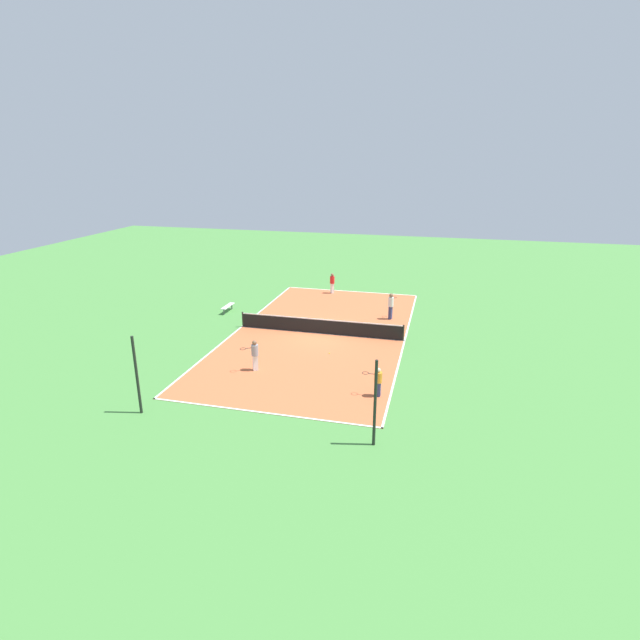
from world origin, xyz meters
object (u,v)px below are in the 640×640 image
(player_coach_red, at_px, (332,282))
(tennis_ball_midcourt, at_px, (329,353))
(player_center_orange, at_px, (378,380))
(fence_post_back_right, at_px, (137,375))
(player_baseline_gray, at_px, (255,353))
(fence_post_back_left, at_px, (375,404))
(tennis_ball_right_alley, at_px, (272,319))
(player_far_white, at_px, (391,304))
(bench, at_px, (228,307))
(tennis_net, at_px, (320,326))

(player_coach_red, bearing_deg, tennis_ball_midcourt, -25.20)
(player_center_orange, relative_size, fence_post_back_right, 0.40)
(player_baseline_gray, distance_m, fence_post_back_right, 6.28)
(player_baseline_gray, height_order, tennis_ball_midcourt, player_baseline_gray)
(fence_post_back_left, bearing_deg, tennis_ball_right_alley, -56.47)
(tennis_ball_right_alley, bearing_deg, player_far_white, -164.23)
(bench, bearing_deg, fence_post_back_right, 9.39)
(player_center_orange, bearing_deg, tennis_net, -54.25)
(tennis_net, distance_m, tennis_ball_right_alley, 4.17)
(bench, xyz_separation_m, tennis_ball_right_alley, (-3.67, 1.02, -0.33))
(player_coach_red, bearing_deg, fence_post_back_left, -20.32)
(player_baseline_gray, distance_m, player_far_white, 11.63)
(player_far_white, relative_size, tennis_ball_right_alley, 26.27)
(fence_post_back_right, bearing_deg, player_far_white, -120.10)
(player_center_orange, relative_size, player_far_white, 0.79)
(tennis_net, height_order, tennis_ball_right_alley, tennis_net)
(tennis_net, height_order, fence_post_back_left, fence_post_back_left)
(player_far_white, relative_size, tennis_ball_midcourt, 26.27)
(fence_post_back_left, bearing_deg, player_coach_red, -72.90)
(bench, distance_m, tennis_ball_right_alley, 3.82)
(bench, height_order, tennis_ball_right_alley, bench)
(player_center_orange, bearing_deg, fence_post_back_left, 100.06)
(player_coach_red, distance_m, fence_post_back_right, 21.22)
(tennis_ball_right_alley, relative_size, fence_post_back_left, 0.02)
(tennis_net, distance_m, player_baseline_gray, 6.47)
(player_baseline_gray, xyz_separation_m, tennis_ball_right_alley, (1.87, -7.93, -0.91))
(tennis_net, bearing_deg, fence_post_back_right, 66.34)
(player_far_white, distance_m, player_coach_red, 7.56)
(fence_post_back_left, bearing_deg, player_center_orange, -84.00)
(bench, bearing_deg, player_far_white, 95.78)
(fence_post_back_right, bearing_deg, tennis_net, -113.66)
(fence_post_back_right, bearing_deg, player_center_orange, -157.38)
(player_coach_red, xyz_separation_m, fence_post_back_right, (3.69, 20.88, 0.83))
(tennis_ball_midcourt, distance_m, tennis_ball_right_alley, 7.02)
(player_baseline_gray, bearing_deg, bench, -89.61)
(tennis_net, distance_m, player_center_orange, 8.82)
(tennis_net, xyz_separation_m, bench, (7.42, -2.77, -0.14))
(tennis_ball_midcourt, bearing_deg, player_baseline_gray, 43.92)
(player_center_orange, relative_size, tennis_ball_midcourt, 20.65)
(tennis_net, relative_size, fence_post_back_right, 2.93)
(player_center_orange, xyz_separation_m, tennis_ball_right_alley, (8.38, -9.26, -0.76))
(tennis_ball_right_alley, bearing_deg, bench, -15.47)
(bench, bearing_deg, player_coach_red, 137.34)
(player_coach_red, xyz_separation_m, tennis_ball_right_alley, (2.39, 7.58, -0.88))
(player_far_white, relative_size, fence_post_back_right, 0.51)
(fence_post_back_right, bearing_deg, player_coach_red, -100.02)
(player_baseline_gray, xyz_separation_m, player_center_orange, (-6.51, 1.32, -0.15))
(tennis_ball_right_alley, bearing_deg, tennis_net, 154.93)
(player_far_white, distance_m, tennis_ball_right_alley, 8.02)
(tennis_ball_right_alley, xyz_separation_m, fence_post_back_left, (-8.81, 13.29, 1.71))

